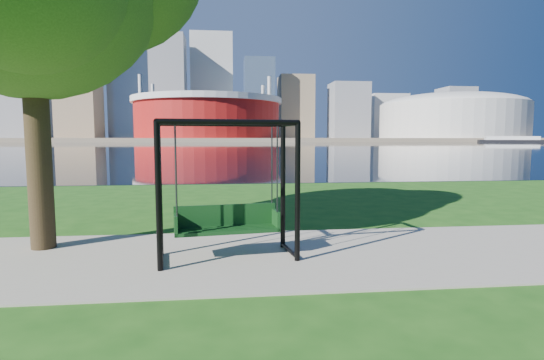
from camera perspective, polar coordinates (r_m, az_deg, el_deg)
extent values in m
plane|color=#1E5114|center=(8.52, -1.94, -9.33)|extent=(900.00, 900.00, 0.00)
cube|color=#9E937F|center=(8.04, -1.66, -10.15)|extent=(120.00, 4.00, 0.03)
cube|color=black|center=(110.23, -6.03, 4.55)|extent=(900.00, 180.00, 0.02)
cube|color=#937F60|center=(314.21, -6.25, 5.47)|extent=(900.00, 228.00, 2.00)
cylinder|color=maroon|center=(243.63, -8.63, 8.20)|extent=(80.00, 80.00, 22.00)
cylinder|color=silver|center=(244.23, -8.66, 10.42)|extent=(83.00, 83.00, 3.00)
cylinder|color=silver|center=(263.73, -1.22, 9.15)|extent=(2.00, 2.00, 32.00)
cylinder|color=silver|center=(266.06, -15.67, 8.92)|extent=(2.00, 2.00, 32.00)
cylinder|color=silver|center=(228.70, -17.22, 9.43)|extent=(2.00, 2.00, 32.00)
cylinder|color=silver|center=(225.99, -0.35, 9.73)|extent=(2.00, 2.00, 32.00)
cylinder|color=beige|center=(278.64, 22.99, 7.29)|extent=(84.00, 84.00, 20.00)
ellipsoid|color=beige|center=(279.10, 23.06, 9.13)|extent=(84.00, 84.00, 15.12)
cube|color=gray|center=(348.75, -30.37, 10.01)|extent=(28.00, 28.00, 62.00)
cube|color=#998466|center=(326.78, -24.64, 12.91)|extent=(26.00, 26.00, 88.00)
cube|color=slate|center=(343.62, -18.44, 13.35)|extent=(30.00, 24.00, 95.00)
cube|color=gray|center=(317.69, -13.72, 12.03)|extent=(24.00, 24.00, 72.00)
cube|color=silver|center=(345.63, -8.04, 12.28)|extent=(32.00, 28.00, 80.00)
cube|color=slate|center=(320.53, -1.76, 10.87)|extent=(22.00, 22.00, 58.00)
cube|color=#998466|center=(338.65, 3.18, 9.74)|extent=(26.00, 26.00, 48.00)
cube|color=gray|center=(337.70, 10.26, 9.16)|extent=(28.00, 24.00, 42.00)
cube|color=silver|center=(374.11, 15.08, 8.25)|extent=(30.00, 26.00, 36.00)
cube|color=gray|center=(377.58, 23.38, 8.26)|extent=(24.00, 24.00, 40.00)
cube|color=#998466|center=(411.03, 27.20, 7.30)|extent=(26.00, 26.00, 32.00)
sphere|color=#998466|center=(336.45, -25.00, 20.95)|extent=(10.00, 10.00, 10.00)
cylinder|color=black|center=(7.12, -15.02, -2.37)|extent=(0.11, 0.11, 2.47)
cylinder|color=black|center=(7.46, 3.46, -1.83)|extent=(0.11, 0.11, 2.47)
cylinder|color=black|center=(8.08, -14.90, -1.42)|extent=(0.11, 0.11, 2.47)
cylinder|color=black|center=(8.38, 1.48, -0.98)|extent=(0.11, 0.11, 2.47)
cylinder|color=black|center=(7.13, -5.67, 7.76)|extent=(2.36, 0.41, 0.10)
cylinder|color=black|center=(8.09, -6.66, 7.51)|extent=(2.36, 0.41, 0.10)
cylinder|color=black|center=(7.54, -15.20, 7.48)|extent=(0.22, 0.97, 0.10)
cylinder|color=black|center=(7.83, -14.74, -10.23)|extent=(0.20, 0.97, 0.08)
cylinder|color=black|center=(7.86, 2.45, 7.59)|extent=(0.22, 0.97, 0.10)
cylinder|color=black|center=(8.14, 2.38, -9.44)|extent=(0.20, 0.97, 0.08)
cube|color=black|center=(7.79, -6.04, -6.74)|extent=(1.93, 0.73, 0.06)
cube|color=black|center=(7.95, -6.27, -4.75)|extent=(1.87, 0.30, 0.41)
cube|color=black|center=(7.69, -12.80, -5.87)|extent=(0.12, 0.49, 0.37)
cube|color=black|center=(7.93, 0.48, -5.37)|extent=(0.12, 0.49, 0.37)
cylinder|color=#36363C|center=(7.36, -12.77, 1.10)|extent=(0.03, 0.03, 1.56)
cylinder|color=#36363C|center=(7.61, 0.71, 1.38)|extent=(0.03, 0.03, 1.56)
cylinder|color=#36363C|center=(7.76, -12.83, 1.33)|extent=(0.03, 0.03, 1.56)
cylinder|color=#36363C|center=(7.99, -0.01, 1.59)|extent=(0.03, 0.03, 1.56)
cylinder|color=black|center=(9.42, -28.98, 5.58)|extent=(0.46, 0.46, 4.61)
cube|color=black|center=(230.77, 29.49, 4.58)|extent=(28.91, 18.51, 1.13)
cube|color=white|center=(230.76, 29.51, 4.93)|extent=(23.17, 14.89, 1.70)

